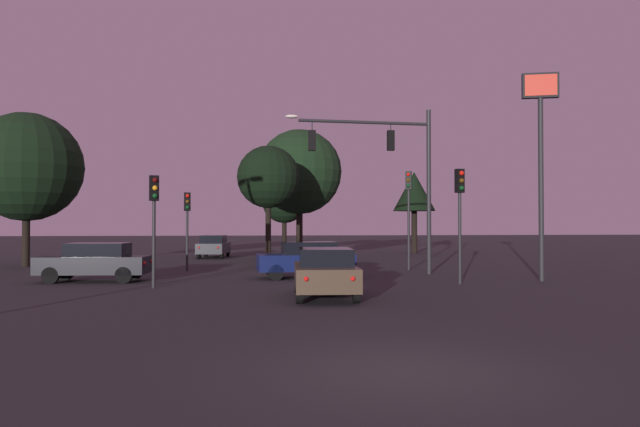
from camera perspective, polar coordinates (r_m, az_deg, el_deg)
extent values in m
plane|color=#262326|center=(33.34, -2.80, -4.95)|extent=(168.00, 168.00, 0.00)
cylinder|color=#232326|center=(26.72, 10.66, 2.11)|extent=(0.20, 0.20, 7.45)
cylinder|color=#232326|center=(26.16, 4.44, 8.93)|extent=(5.96, 0.49, 0.14)
ellipsoid|color=#F4EACC|center=(25.57, -2.79, 9.51)|extent=(0.56, 0.28, 0.16)
cylinder|color=#232326|center=(26.45, 6.97, 8.46)|extent=(0.05, 0.05, 0.33)
cube|color=black|center=(26.36, 6.97, 7.14)|extent=(0.31, 0.26, 0.90)
sphere|color=#4C0A0A|center=(26.53, 6.88, 7.70)|extent=(0.18, 0.18, 0.18)
sphere|color=#56380C|center=(26.49, 6.88, 7.10)|extent=(0.18, 0.18, 0.18)
sphere|color=#1EE04C|center=(26.45, 6.89, 6.50)|extent=(0.18, 0.18, 0.18)
cylinder|color=#232326|center=(25.63, -0.78, 8.66)|extent=(0.05, 0.05, 0.43)
cube|color=black|center=(25.53, -0.79, 7.19)|extent=(0.31, 0.26, 0.90)
sphere|color=#4C0A0A|center=(25.71, -0.84, 7.76)|extent=(0.18, 0.18, 0.18)
sphere|color=#56380C|center=(25.66, -0.84, 7.14)|extent=(0.18, 0.18, 0.18)
sphere|color=#1EE04C|center=(25.63, -0.84, 6.53)|extent=(0.18, 0.18, 0.18)
cylinder|color=#232326|center=(22.48, 13.59, -2.40)|extent=(0.12, 0.12, 3.45)
cube|color=black|center=(22.53, 13.57, 3.14)|extent=(0.35, 0.30, 0.90)
sphere|color=red|center=(22.44, 13.76, 3.87)|extent=(0.18, 0.18, 0.18)
sphere|color=#56380C|center=(22.42, 13.77, 3.16)|extent=(0.18, 0.18, 0.18)
sphere|color=#0C4219|center=(22.40, 13.77, 2.45)|extent=(0.18, 0.18, 0.18)
cylinder|color=#232326|center=(28.88, 8.72, -1.59)|extent=(0.12, 0.12, 3.97)
cube|color=black|center=(28.96, 8.70, 3.24)|extent=(0.37, 0.33, 0.90)
sphere|color=red|center=(28.84, 8.67, 3.81)|extent=(0.18, 0.18, 0.18)
sphere|color=#56380C|center=(28.82, 8.67, 3.26)|extent=(0.18, 0.18, 0.18)
sphere|color=#0C4219|center=(28.80, 8.68, 2.70)|extent=(0.18, 0.18, 0.18)
cylinder|color=#232326|center=(28.90, -12.94, -2.63)|extent=(0.12, 0.12, 2.90)
cube|color=black|center=(28.91, -12.92, 1.14)|extent=(0.34, 0.30, 0.90)
sphere|color=red|center=(28.78, -12.89, 1.70)|extent=(0.18, 0.18, 0.18)
sphere|color=#56380C|center=(28.77, -12.90, 1.15)|extent=(0.18, 0.18, 0.18)
sphere|color=#0C4219|center=(28.76, -12.90, 0.59)|extent=(0.18, 0.18, 0.18)
cylinder|color=#232326|center=(21.37, -16.04, -2.93)|extent=(0.12, 0.12, 3.09)
cube|color=black|center=(21.39, -16.01, 2.41)|extent=(0.37, 0.34, 0.90)
sphere|color=#4C0A0A|center=(21.28, -15.92, 3.19)|extent=(0.18, 0.18, 0.18)
sphere|color=#F9A319|center=(21.26, -15.92, 2.43)|extent=(0.18, 0.18, 0.18)
sphere|color=#0C4219|center=(21.24, -15.93, 1.68)|extent=(0.18, 0.18, 0.18)
cube|color=#473828|center=(17.95, 0.48, -6.17)|extent=(2.08, 4.12, 0.68)
cube|color=black|center=(17.76, 0.51, -4.28)|extent=(1.71, 2.26, 0.52)
cylinder|color=black|center=(19.26, -2.21, -6.83)|extent=(0.24, 0.65, 0.64)
cylinder|color=black|center=(19.36, 2.65, -6.80)|extent=(0.24, 0.65, 0.64)
cylinder|color=black|center=(16.63, -2.05, -7.75)|extent=(0.24, 0.65, 0.64)
cylinder|color=black|center=(16.75, 3.59, -7.70)|extent=(0.24, 0.65, 0.64)
sphere|color=red|center=(15.90, -1.37, -6.46)|extent=(0.14, 0.14, 0.14)
sphere|color=red|center=(16.00, 3.25, -6.43)|extent=(0.14, 0.14, 0.14)
cube|color=#0F1947|center=(24.38, -1.45, -4.82)|extent=(4.11, 2.00, 0.68)
cube|color=black|center=(24.38, -1.10, -3.41)|extent=(2.26, 1.63, 0.52)
cylinder|color=black|center=(23.47, -4.35, -5.79)|extent=(0.65, 0.24, 0.64)
cylinder|color=black|center=(24.99, -4.75, -5.51)|extent=(0.65, 0.24, 0.64)
cylinder|color=black|center=(23.91, 1.99, -5.71)|extent=(0.65, 0.24, 0.64)
cylinder|color=black|center=(25.40, 1.22, -5.44)|extent=(0.65, 0.24, 0.64)
sphere|color=red|center=(24.20, 3.50, -4.61)|extent=(0.14, 0.14, 0.14)
sphere|color=red|center=(25.37, 2.83, -4.45)|extent=(0.14, 0.14, 0.14)
cube|color=black|center=(24.48, -21.33, -4.73)|extent=(4.25, 2.00, 0.68)
cube|color=black|center=(24.40, -20.99, -3.34)|extent=(2.33, 1.62, 0.52)
cylinder|color=black|center=(24.27, -24.98, -5.54)|extent=(0.65, 0.24, 0.64)
cylinder|color=black|center=(25.67, -23.70, -5.30)|extent=(0.65, 0.24, 0.64)
cylinder|color=black|center=(23.38, -18.74, -5.76)|extent=(0.65, 0.24, 0.64)
cylinder|color=black|center=(24.83, -17.78, -5.49)|extent=(0.65, 0.24, 0.64)
sphere|color=red|center=(23.32, -16.93, -4.70)|extent=(0.14, 0.14, 0.14)
sphere|color=red|center=(24.48, -16.25, -4.53)|extent=(0.14, 0.14, 0.14)
cube|color=#232328|center=(39.92, -10.40, -3.34)|extent=(2.15, 4.28, 0.68)
cube|color=black|center=(39.76, -10.43, -2.49)|extent=(1.71, 2.37, 0.52)
cylinder|color=black|center=(41.41, -11.14, -3.73)|extent=(0.26, 0.66, 0.64)
cylinder|color=black|center=(41.17, -9.04, -3.75)|extent=(0.26, 0.66, 0.64)
cylinder|color=black|center=(38.74, -11.85, -3.91)|extent=(0.26, 0.66, 0.64)
cylinder|color=black|center=(38.48, -9.61, -3.94)|extent=(0.26, 0.66, 0.64)
sphere|color=red|center=(37.99, -11.82, -3.30)|extent=(0.14, 0.14, 0.14)
sphere|color=red|center=(37.78, -10.01, -3.32)|extent=(0.14, 0.14, 0.14)
cylinder|color=#232326|center=(24.66, 20.91, 2.23)|extent=(0.20, 0.20, 7.29)
cube|color=black|center=(25.23, 20.85, 11.67)|extent=(1.41, 0.63, 1.00)
cube|color=#EF4C38|center=(25.11, 20.91, 11.74)|extent=(1.19, 0.36, 0.84)
cylinder|color=black|center=(31.25, -5.11, -1.87)|extent=(0.30, 0.30, 3.63)
sphere|color=black|center=(31.35, -5.10, 3.61)|extent=(3.37, 3.37, 3.37)
cylinder|color=black|center=(34.72, -26.95, -1.96)|extent=(0.40, 0.40, 3.29)
sphere|color=black|center=(34.85, -26.89, 4.11)|extent=(5.82, 5.82, 5.82)
cylinder|color=black|center=(47.47, -3.53, -2.04)|extent=(0.38, 0.38, 2.90)
sphere|color=black|center=(47.50, -3.53, 1.26)|extent=(3.67, 3.67, 3.67)
cylinder|color=black|center=(45.91, 9.26, -1.81)|extent=(0.45, 0.45, 3.30)
cone|color=black|center=(45.98, 9.25, 2.16)|extent=(3.30, 3.30, 3.06)
cylinder|color=black|center=(36.95, -2.04, -1.69)|extent=(0.41, 0.41, 3.71)
sphere|color=black|center=(37.10, -2.03, 4.12)|extent=(5.41, 5.41, 5.41)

